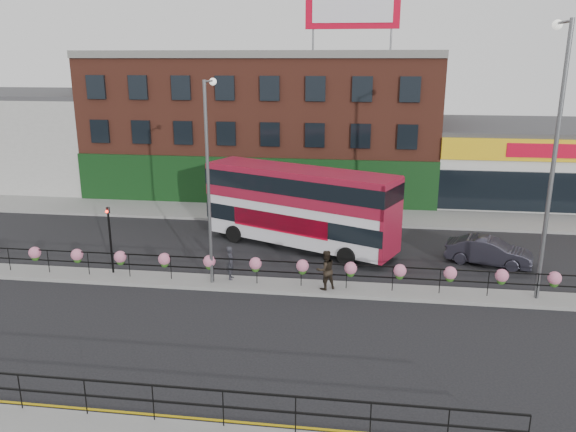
# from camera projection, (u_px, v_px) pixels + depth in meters

# --- Properties ---
(ground) EXTENTS (120.00, 120.00, 0.00)m
(ground) POSITION_uv_depth(u_px,v_px,m) (279.00, 288.00, 25.17)
(ground) COLOR black
(ground) RESTS_ON ground
(north_pavement) EXTENTS (60.00, 4.00, 0.15)m
(north_pavement) POSITION_uv_depth(u_px,v_px,m) (307.00, 214.00, 36.59)
(north_pavement) COLOR gray
(north_pavement) RESTS_ON ground
(median) EXTENTS (60.00, 1.60, 0.15)m
(median) POSITION_uv_depth(u_px,v_px,m) (279.00, 286.00, 25.15)
(median) COLOR gray
(median) RESTS_ON ground
(yellow_line_inner) EXTENTS (60.00, 0.10, 0.01)m
(yellow_line_inner) POSITION_uv_depth(u_px,v_px,m) (227.00, 421.00, 15.93)
(yellow_line_inner) COLOR gold
(yellow_line_inner) RESTS_ON ground
(yellow_line_outer) EXTENTS (60.00, 0.10, 0.01)m
(yellow_line_outer) POSITION_uv_depth(u_px,v_px,m) (226.00, 425.00, 15.75)
(yellow_line_outer) COLOR gold
(yellow_line_outer) RESTS_ON ground
(brick_building) EXTENTS (25.00, 12.21, 10.30)m
(brick_building) POSITION_uv_depth(u_px,v_px,m) (267.00, 122.00, 43.32)
(brick_building) COLOR brown
(brick_building) RESTS_ON ground
(supermarket) EXTENTS (15.00, 12.25, 5.30)m
(supermarket) POSITION_uv_depth(u_px,v_px,m) (534.00, 160.00, 41.33)
(supermarket) COLOR silver
(supermarket) RESTS_ON ground
(warehouse_west) EXTENTS (15.50, 12.00, 7.30)m
(warehouse_west) POSITION_uv_depth(u_px,v_px,m) (26.00, 136.00, 46.40)
(warehouse_west) COLOR #AAA9A5
(warehouse_west) RESTS_ON ground
(billboard) EXTENTS (6.00, 0.29, 4.40)m
(billboard) POSITION_uv_depth(u_px,v_px,m) (353.00, 4.00, 35.53)
(billboard) COLOR #BD041E
(billboard) RESTS_ON brick_building
(median_railing) EXTENTS (30.04, 0.56, 1.23)m
(median_railing) POSITION_uv_depth(u_px,v_px,m) (279.00, 266.00, 24.89)
(median_railing) COLOR black
(median_railing) RESTS_ON median
(south_railing) EXTENTS (20.04, 0.05, 1.12)m
(south_railing) POSITION_uv_depth(u_px,v_px,m) (153.00, 394.00, 15.54)
(south_railing) COLOR black
(south_railing) RESTS_ON south_pavement
(double_decker_bus) EXTENTS (10.81, 6.68, 4.33)m
(double_decker_bus) POSITION_uv_depth(u_px,v_px,m) (300.00, 200.00, 29.82)
(double_decker_bus) COLOR silver
(double_decker_bus) RESTS_ON ground
(car) EXTENTS (3.78, 4.92, 1.35)m
(car) POSITION_uv_depth(u_px,v_px,m) (489.00, 251.00, 27.83)
(car) COLOR #272631
(car) RESTS_ON ground
(pedestrian_a) EXTENTS (0.65, 0.50, 1.56)m
(pedestrian_a) POSITION_uv_depth(u_px,v_px,m) (231.00, 263.00, 25.57)
(pedestrian_a) COLOR #25262D
(pedestrian_a) RESTS_ON median
(pedestrian_b) EXTENTS (1.46, 1.43, 1.78)m
(pedestrian_b) POSITION_uv_depth(u_px,v_px,m) (325.00, 270.00, 24.43)
(pedestrian_b) COLOR black
(pedestrian_b) RESTS_ON median
(lamp_column_west) EXTENTS (0.32, 1.57, 8.95)m
(lamp_column_west) POSITION_uv_depth(u_px,v_px,m) (209.00, 166.00, 24.17)
(lamp_column_west) COLOR slate
(lamp_column_west) RESTS_ON median
(lamp_column_east) EXTENTS (0.40, 1.98, 11.26)m
(lamp_column_east) POSITION_uv_depth(u_px,v_px,m) (554.00, 139.00, 22.22)
(lamp_column_east) COLOR slate
(lamp_column_east) RESTS_ON median
(traffic_light_median) EXTENTS (0.15, 0.28, 3.65)m
(traffic_light_median) POSITION_uv_depth(u_px,v_px,m) (109.00, 225.00, 25.92)
(traffic_light_median) COLOR black
(traffic_light_median) RESTS_ON median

